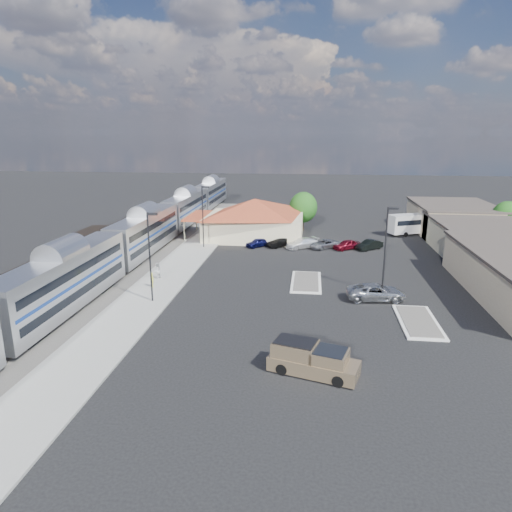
# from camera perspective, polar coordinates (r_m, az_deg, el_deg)

# --- Properties ---
(ground) EXTENTS (280.00, 280.00, 0.00)m
(ground) POSITION_cam_1_polar(r_m,az_deg,el_deg) (49.69, 1.62, -3.89)
(ground) COLOR black
(ground) RESTS_ON ground
(railbed) EXTENTS (16.00, 100.00, 0.12)m
(railbed) POSITION_cam_1_polar(r_m,az_deg,el_deg) (62.44, -17.22, -0.52)
(railbed) COLOR #4C4944
(railbed) RESTS_ON ground
(platform) EXTENTS (5.50, 92.00, 0.18)m
(platform) POSITION_cam_1_polar(r_m,az_deg,el_deg) (57.53, -9.80, -1.34)
(platform) COLOR gray
(platform) RESTS_ON ground
(passenger_train) EXTENTS (3.00, 104.00, 5.55)m
(passenger_train) POSITION_cam_1_polar(r_m,az_deg,el_deg) (63.92, -13.65, 2.68)
(passenger_train) COLOR silver
(passenger_train) RESTS_ON ground
(freight_cars) EXTENTS (2.80, 46.00, 4.00)m
(freight_cars) POSITION_cam_1_polar(r_m,az_deg,el_deg) (60.22, -21.31, 0.38)
(freight_cars) COLOR black
(freight_cars) RESTS_ON ground
(station_depot) EXTENTS (18.35, 12.24, 6.20)m
(station_depot) POSITION_cam_1_polar(r_m,az_deg,el_deg) (72.51, -0.19, 4.78)
(station_depot) COLOR #C4B78F
(station_depot) RESTS_ON ground
(buildings_east) EXTENTS (14.40, 51.40, 4.80)m
(buildings_east) POSITION_cam_1_polar(r_m,az_deg,el_deg) (66.99, 27.50, 1.42)
(buildings_east) COLOR #C6B28C
(buildings_east) RESTS_ON ground
(traffic_island_south) EXTENTS (3.30, 7.50, 0.21)m
(traffic_island_south) POSITION_cam_1_polar(r_m,az_deg,el_deg) (51.37, 6.29, -3.21)
(traffic_island_south) COLOR silver
(traffic_island_south) RESTS_ON ground
(traffic_island_north) EXTENTS (3.30, 7.50, 0.21)m
(traffic_island_north) POSITION_cam_1_polar(r_m,az_deg,el_deg) (43.11, 19.62, -7.72)
(traffic_island_north) COLOR silver
(traffic_island_north) RESTS_ON ground
(lamp_plat_s) EXTENTS (1.08, 0.25, 9.00)m
(lamp_plat_s) POSITION_cam_1_polar(r_m,az_deg,el_deg) (44.84, -13.07, 0.72)
(lamp_plat_s) COLOR black
(lamp_plat_s) RESTS_ON ground
(lamp_plat_n) EXTENTS (1.08, 0.25, 9.00)m
(lamp_plat_n) POSITION_cam_1_polar(r_m,az_deg,el_deg) (65.49, -6.61, 5.51)
(lamp_plat_n) COLOR black
(lamp_plat_n) RESTS_ON ground
(lamp_lot) EXTENTS (1.08, 0.25, 9.00)m
(lamp_lot) POSITION_cam_1_polar(r_m,az_deg,el_deg) (48.66, 16.01, 1.65)
(lamp_lot) COLOR black
(lamp_lot) RESTS_ON ground
(tree_east_c) EXTENTS (4.41, 4.41, 6.21)m
(tree_east_c) POSITION_cam_1_polar(r_m,az_deg,el_deg) (79.60, 28.83, 4.29)
(tree_east_c) COLOR #382314
(tree_east_c) RESTS_ON ground
(tree_depot) EXTENTS (4.71, 4.71, 6.63)m
(tree_depot) POSITION_cam_1_polar(r_m,az_deg,el_deg) (77.75, 5.93, 6.07)
(tree_depot) COLOR #382314
(tree_depot) RESTS_ON ground
(pickup_truck) EXTENTS (6.56, 3.92, 2.13)m
(pickup_truck) POSITION_cam_1_polar(r_m,az_deg,el_deg) (32.59, 7.23, -12.80)
(pickup_truck) COLOR #927A59
(pickup_truck) RESTS_ON ground
(suv) EXTENTS (6.09, 3.24, 1.63)m
(suv) POSITION_cam_1_polar(r_m,az_deg,el_deg) (47.26, 14.80, -4.39)
(suv) COLOR #A0A4A8
(suv) RESTS_ON ground
(coach_bus) EXTENTS (10.64, 6.39, 3.41)m
(coach_bus) POSITION_cam_1_polar(r_m,az_deg,el_deg) (79.56, 19.73, 3.96)
(coach_bus) COLOR white
(coach_bus) RESTS_ON ground
(person_a) EXTENTS (0.50, 0.66, 1.60)m
(person_a) POSITION_cam_1_polar(r_m,az_deg,el_deg) (50.16, -12.84, -2.91)
(person_a) COLOR #D7DC44
(person_a) RESTS_ON platform
(person_b) EXTENTS (0.98, 1.08, 1.82)m
(person_b) POSITION_cam_1_polar(r_m,az_deg,el_deg) (52.89, -12.26, -1.81)
(person_b) COLOR silver
(person_b) RESTS_ON platform
(parked_car_a) EXTENTS (3.87, 3.62, 1.29)m
(parked_car_a) POSITION_cam_1_polar(r_m,az_deg,el_deg) (66.79, 0.25, 1.69)
(parked_car_a) COLOR #0D0F41
(parked_car_a) RESTS_ON ground
(parked_car_b) EXTENTS (4.03, 3.74, 1.35)m
(parked_car_b) POSITION_cam_1_polar(r_m,az_deg,el_deg) (66.79, 3.01, 1.69)
(parked_car_b) COLOR black
(parked_car_b) RESTS_ON ground
(parked_car_c) EXTENTS (5.31, 4.56, 1.46)m
(parked_car_c) POSITION_cam_1_polar(r_m,az_deg,el_deg) (66.36, 5.75, 1.60)
(parked_car_c) COLOR white
(parked_car_c) RESTS_ON ground
(parked_car_d) EXTENTS (4.90, 4.50, 1.27)m
(parked_car_d) POSITION_cam_1_polar(r_m,az_deg,el_deg) (66.69, 8.51, 1.49)
(parked_car_d) COLOR gray
(parked_car_d) RESTS_ON ground
(parked_car_e) EXTENTS (4.34, 3.65, 1.40)m
(parked_car_e) POSITION_cam_1_polar(r_m,az_deg,el_deg) (66.56, 11.27, 1.39)
(parked_car_e) COLOR maroon
(parked_car_e) RESTS_ON ground
(parked_car_f) EXTENTS (4.23, 3.83, 1.40)m
(parked_car_f) POSITION_cam_1_polar(r_m,az_deg,el_deg) (67.18, 13.97, 1.36)
(parked_car_f) COLOR black
(parked_car_f) RESTS_ON ground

